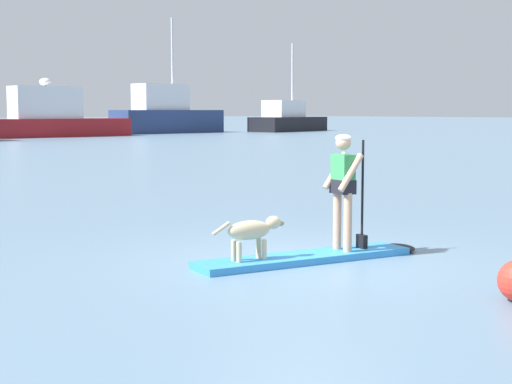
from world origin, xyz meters
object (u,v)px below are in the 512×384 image
object	(u,v)px
moored_boat_starboard	(166,115)
dog	(252,231)
moored_boat_outer	(53,118)
paddleboard	(318,256)
moored_boat_far_port	(287,120)
person_paddler	(344,183)

from	to	relation	value
moored_boat_starboard	dog	bearing A→B (deg)	-124.98
dog	moored_boat_outer	size ratio (longest dim) A/B	0.09
paddleboard	moored_boat_outer	distance (m)	53.74
paddleboard	moored_boat_far_port	bearing A→B (deg)	45.55
moored_boat_far_port	dog	bearing A→B (deg)	-135.21
paddleboard	moored_boat_far_port	xyz separation A→B (m)	(47.35, 48.26, 1.11)
person_paddler	dog	size ratio (longest dim) A/B	1.53
paddleboard	moored_boat_starboard	world-z (taller)	moored_boat_starboard
person_paddler	moored_boat_far_port	bearing A→B (deg)	45.87
dog	person_paddler	bearing A→B (deg)	-13.28
person_paddler	moored_boat_far_port	world-z (taller)	moored_boat_far_port
moored_boat_outer	moored_boat_far_port	xyz separation A→B (m)	(25.33, -0.74, -0.31)
moored_boat_outer	moored_boat_starboard	world-z (taller)	moored_boat_starboard
moored_boat_far_port	moored_boat_starboard	bearing A→B (deg)	165.00
person_paddler	moored_boat_starboard	size ratio (longest dim) A/B	0.15
moored_boat_starboard	moored_boat_far_port	bearing A→B (deg)	-15.00
moored_boat_far_port	person_paddler	bearing A→B (deg)	-134.13
dog	moored_boat_outer	xyz separation A→B (m)	(23.05, 48.76, 0.98)
person_paddler	moored_boat_outer	size ratio (longest dim) A/B	0.14
moored_boat_far_port	paddleboard	bearing A→B (deg)	-134.45
paddleboard	dog	bearing A→B (deg)	166.72
person_paddler	dog	distance (m)	1.61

